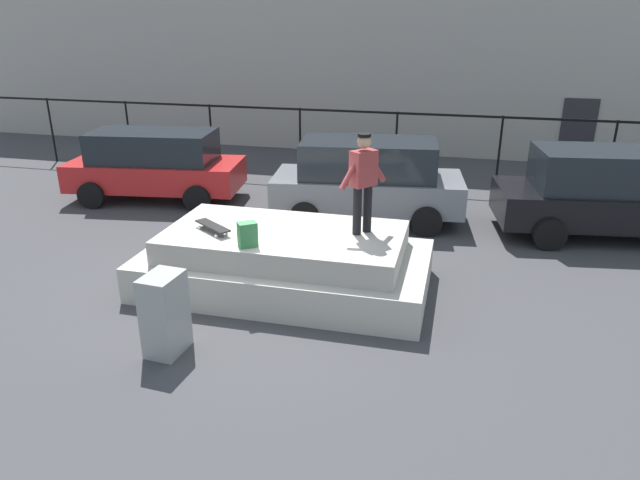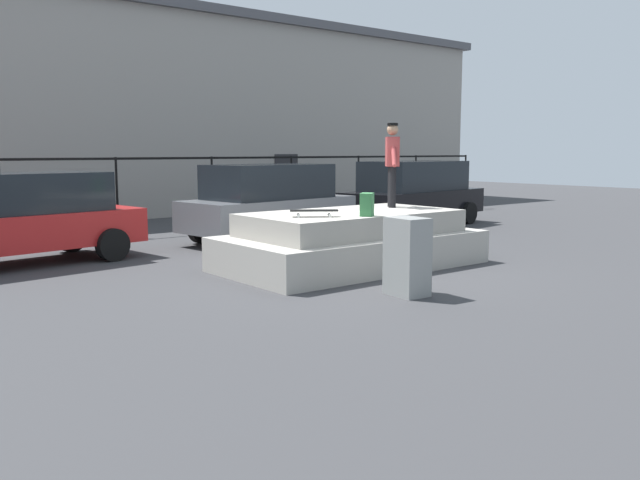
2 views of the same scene
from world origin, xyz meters
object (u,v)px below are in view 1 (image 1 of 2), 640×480
(skateboard, at_px, (213,226))
(utility_box, at_px, (165,314))
(backpack, at_px, (248,234))
(car_grey_hatchback_mid, at_px, (368,179))
(car_red_hatchback_near, at_px, (155,164))
(skateboarder, at_px, (363,177))
(car_black_hatchback_far, at_px, (616,192))

(skateboard, xyz_separation_m, utility_box, (0.15, -2.02, -0.54))
(backpack, relative_size, car_grey_hatchback_mid, 0.09)
(car_red_hatchback_near, relative_size, utility_box, 3.80)
(car_red_hatchback_near, xyz_separation_m, car_grey_hatchback_mid, (5.36, -0.26, 0.04))
(backpack, xyz_separation_m, car_red_hatchback_near, (-4.25, 4.81, -0.31))
(skateboarder, bearing_deg, car_grey_hatchback_mid, 98.08)
(backpack, distance_m, car_black_hatchback_far, 7.83)
(utility_box, bearing_deg, skateboard, 98.86)
(skateboarder, relative_size, car_black_hatchback_far, 0.33)
(car_black_hatchback_far, bearing_deg, skateboarder, -141.02)
(skateboarder, xyz_separation_m, backpack, (-1.60, -1.02, -0.74))
(skateboarder, relative_size, backpack, 4.17)
(car_grey_hatchback_mid, bearing_deg, utility_box, -105.83)
(skateboard, distance_m, utility_box, 2.10)
(skateboard, distance_m, car_grey_hatchback_mid, 4.51)
(skateboard, height_order, car_grey_hatchback_mid, car_grey_hatchback_mid)
(car_grey_hatchback_mid, bearing_deg, car_black_hatchback_far, 2.22)
(skateboard, bearing_deg, car_black_hatchback_far, 31.51)
(car_red_hatchback_near, relative_size, car_black_hatchback_far, 0.90)
(skateboarder, bearing_deg, car_black_hatchback_far, 38.98)
(skateboard, xyz_separation_m, backpack, (0.79, -0.46, 0.10))
(skateboarder, relative_size, skateboard, 2.11)
(skateboard, distance_m, backpack, 0.92)
(car_black_hatchback_far, relative_size, utility_box, 4.24)
(car_grey_hatchback_mid, height_order, utility_box, car_grey_hatchback_mid)
(car_grey_hatchback_mid, bearing_deg, skateboarder, -81.92)
(car_red_hatchback_near, height_order, car_grey_hatchback_mid, car_grey_hatchback_mid)
(car_grey_hatchback_mid, xyz_separation_m, utility_box, (-1.73, -6.12, -0.37))
(car_red_hatchback_near, distance_m, car_grey_hatchback_mid, 5.36)
(backpack, distance_m, utility_box, 1.80)
(car_red_hatchback_near, xyz_separation_m, utility_box, (3.62, -6.38, -0.33))
(car_black_hatchback_far, bearing_deg, skateboard, -148.49)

